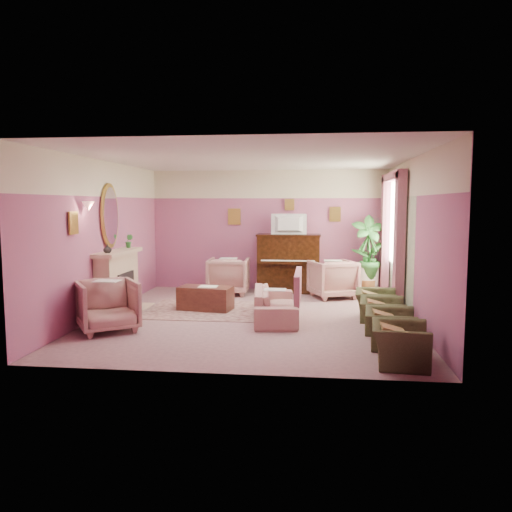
# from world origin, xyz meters

# --- Properties ---
(floor) EXTENTS (5.50, 6.00, 0.01)m
(floor) POSITION_xyz_m (0.00, 0.00, 0.00)
(floor) COLOR gray
(floor) RESTS_ON ground
(ceiling) EXTENTS (5.50, 6.00, 0.01)m
(ceiling) POSITION_xyz_m (0.00, 0.00, 2.80)
(ceiling) COLOR beige
(ceiling) RESTS_ON wall_back
(wall_back) EXTENTS (5.50, 0.02, 2.80)m
(wall_back) POSITION_xyz_m (0.00, 3.00, 1.40)
(wall_back) COLOR #86507A
(wall_back) RESTS_ON floor
(wall_front) EXTENTS (5.50, 0.02, 2.80)m
(wall_front) POSITION_xyz_m (0.00, -3.00, 1.40)
(wall_front) COLOR #86507A
(wall_front) RESTS_ON floor
(wall_left) EXTENTS (0.02, 6.00, 2.80)m
(wall_left) POSITION_xyz_m (-2.75, 0.00, 1.40)
(wall_left) COLOR #86507A
(wall_left) RESTS_ON floor
(wall_right) EXTENTS (0.02, 6.00, 2.80)m
(wall_right) POSITION_xyz_m (2.75, 0.00, 1.40)
(wall_right) COLOR #86507A
(wall_right) RESTS_ON floor
(picture_rail_band) EXTENTS (5.50, 0.01, 0.65)m
(picture_rail_band) POSITION_xyz_m (0.00, 2.99, 2.47)
(picture_rail_band) COLOR beige
(picture_rail_band) RESTS_ON wall_back
(stripe_panel) EXTENTS (0.01, 3.00, 2.15)m
(stripe_panel) POSITION_xyz_m (2.73, 1.30, 1.07)
(stripe_panel) COLOR #A1AE8A
(stripe_panel) RESTS_ON wall_right
(fireplace_surround) EXTENTS (0.30, 1.40, 1.10)m
(fireplace_surround) POSITION_xyz_m (-2.59, 0.20, 0.55)
(fireplace_surround) COLOR #CEAF8B
(fireplace_surround) RESTS_ON floor
(fireplace_inset) EXTENTS (0.18, 0.72, 0.68)m
(fireplace_inset) POSITION_xyz_m (-2.49, 0.20, 0.40)
(fireplace_inset) COLOR black
(fireplace_inset) RESTS_ON floor
(fire_ember) EXTENTS (0.06, 0.54, 0.10)m
(fire_ember) POSITION_xyz_m (-2.45, 0.20, 0.22)
(fire_ember) COLOR #FE4312
(fire_ember) RESTS_ON floor
(mantel_shelf) EXTENTS (0.40, 1.55, 0.07)m
(mantel_shelf) POSITION_xyz_m (-2.56, 0.20, 1.12)
(mantel_shelf) COLOR #CEAF8B
(mantel_shelf) RESTS_ON fireplace_surround
(hearth) EXTENTS (0.55, 1.50, 0.02)m
(hearth) POSITION_xyz_m (-2.39, 0.20, 0.01)
(hearth) COLOR #CEAF8B
(hearth) RESTS_ON floor
(mirror_frame) EXTENTS (0.04, 0.72, 1.20)m
(mirror_frame) POSITION_xyz_m (-2.70, 0.20, 1.80)
(mirror_frame) COLOR #A88E37
(mirror_frame) RESTS_ON wall_left
(mirror_glass) EXTENTS (0.01, 0.60, 1.06)m
(mirror_glass) POSITION_xyz_m (-2.67, 0.20, 1.80)
(mirror_glass) COLOR white
(mirror_glass) RESTS_ON wall_left
(sconce_shade) EXTENTS (0.20, 0.20, 0.16)m
(sconce_shade) POSITION_xyz_m (-2.62, -0.85, 1.98)
(sconce_shade) COLOR tan
(sconce_shade) RESTS_ON wall_left
(piano) EXTENTS (1.40, 0.60, 1.30)m
(piano) POSITION_xyz_m (0.50, 2.68, 0.65)
(piano) COLOR black
(piano) RESTS_ON floor
(piano_keyshelf) EXTENTS (1.30, 0.12, 0.06)m
(piano_keyshelf) POSITION_xyz_m (0.50, 2.33, 0.72)
(piano_keyshelf) COLOR black
(piano_keyshelf) RESTS_ON piano
(piano_keys) EXTENTS (1.20, 0.08, 0.02)m
(piano_keys) POSITION_xyz_m (0.50, 2.33, 0.76)
(piano_keys) COLOR white
(piano_keys) RESTS_ON piano
(piano_top) EXTENTS (1.45, 0.65, 0.04)m
(piano_top) POSITION_xyz_m (0.50, 2.68, 1.31)
(piano_top) COLOR black
(piano_top) RESTS_ON piano
(television) EXTENTS (0.80, 0.12, 0.48)m
(television) POSITION_xyz_m (0.50, 2.63, 1.60)
(television) COLOR black
(television) RESTS_ON piano
(print_back_left) EXTENTS (0.30, 0.03, 0.38)m
(print_back_left) POSITION_xyz_m (-0.80, 2.96, 1.72)
(print_back_left) COLOR #A88E37
(print_back_left) RESTS_ON wall_back
(print_back_right) EXTENTS (0.26, 0.03, 0.34)m
(print_back_right) POSITION_xyz_m (1.55, 2.96, 1.78)
(print_back_right) COLOR #A88E37
(print_back_right) RESTS_ON wall_back
(print_back_mid) EXTENTS (0.22, 0.03, 0.26)m
(print_back_mid) POSITION_xyz_m (0.50, 2.96, 2.00)
(print_back_mid) COLOR #A88E37
(print_back_mid) RESTS_ON wall_back
(print_left_wall) EXTENTS (0.03, 0.28, 0.36)m
(print_left_wall) POSITION_xyz_m (-2.71, -1.20, 1.72)
(print_left_wall) COLOR #A88E37
(print_left_wall) RESTS_ON wall_left
(window_blind) EXTENTS (0.03, 1.40, 1.80)m
(window_blind) POSITION_xyz_m (2.70, 1.55, 1.70)
(window_blind) COLOR beige
(window_blind) RESTS_ON wall_right
(curtain_left) EXTENTS (0.16, 0.34, 2.60)m
(curtain_left) POSITION_xyz_m (2.62, 0.63, 1.30)
(curtain_left) COLOR #9C5568
(curtain_left) RESTS_ON floor
(curtain_right) EXTENTS (0.16, 0.34, 2.60)m
(curtain_right) POSITION_xyz_m (2.62, 2.47, 1.30)
(curtain_right) COLOR #9C5568
(curtain_right) RESTS_ON floor
(pelmet) EXTENTS (0.16, 2.20, 0.16)m
(pelmet) POSITION_xyz_m (2.62, 1.55, 2.56)
(pelmet) COLOR #9C5568
(pelmet) RESTS_ON wall_right
(mantel_plant) EXTENTS (0.16, 0.16, 0.28)m
(mantel_plant) POSITION_xyz_m (-2.55, 0.75, 1.29)
(mantel_plant) COLOR #317B31
(mantel_plant) RESTS_ON mantel_shelf
(mantel_vase) EXTENTS (0.16, 0.16, 0.16)m
(mantel_vase) POSITION_xyz_m (-2.55, -0.30, 1.23)
(mantel_vase) COLOR beige
(mantel_vase) RESTS_ON mantel_shelf
(area_rug) EXTENTS (2.51, 1.81, 0.01)m
(area_rug) POSITION_xyz_m (-0.81, 0.48, 0.01)
(area_rug) COLOR #936A64
(area_rug) RESTS_ON floor
(coffee_table) EXTENTS (1.07, 0.65, 0.45)m
(coffee_table) POSITION_xyz_m (-0.97, 0.51, 0.23)
(coffee_table) COLOR #4B231A
(coffee_table) RESTS_ON floor
(table_paper) EXTENTS (0.35, 0.28, 0.01)m
(table_paper) POSITION_xyz_m (-0.92, 0.51, 0.46)
(table_paper) COLOR white
(table_paper) RESTS_ON coffee_table
(sofa) EXTENTS (0.61, 1.83, 0.74)m
(sofa) POSITION_xyz_m (0.40, -0.10, 0.37)
(sofa) COLOR tan
(sofa) RESTS_ON floor
(sofa_throw) EXTENTS (0.09, 1.39, 0.51)m
(sofa_throw) POSITION_xyz_m (0.80, -0.10, 0.60)
(sofa_throw) COLOR #9C5568
(sofa_throw) RESTS_ON sofa
(floral_armchair_left) EXTENTS (0.87, 0.87, 0.91)m
(floral_armchair_left) POSITION_xyz_m (-0.82, 2.23, 0.45)
(floral_armchair_left) COLOR tan
(floral_armchair_left) RESTS_ON floor
(floral_armchair_right) EXTENTS (0.87, 0.87, 0.91)m
(floral_armchair_right) POSITION_xyz_m (1.48, 2.05, 0.45)
(floral_armchair_right) COLOR tan
(floral_armchair_right) RESTS_ON floor
(floral_armchair_front) EXTENTS (0.87, 0.87, 0.91)m
(floral_armchair_front) POSITION_xyz_m (-2.18, -1.22, 0.45)
(floral_armchair_front) COLOR tan
(floral_armchair_front) RESTS_ON floor
(olive_chair_a) EXTENTS (0.56, 0.80, 0.69)m
(olive_chair_a) POSITION_xyz_m (2.15, -2.41, 0.35)
(olive_chair_a) COLOR #444D29
(olive_chair_a) RESTS_ON floor
(olive_chair_b) EXTENTS (0.56, 0.80, 0.69)m
(olive_chair_b) POSITION_xyz_m (2.15, -1.59, 0.35)
(olive_chair_b) COLOR #444D29
(olive_chair_b) RESTS_ON floor
(olive_chair_c) EXTENTS (0.56, 0.80, 0.69)m
(olive_chair_c) POSITION_xyz_m (2.15, -0.77, 0.35)
(olive_chair_c) COLOR #444D29
(olive_chair_c) RESTS_ON floor
(olive_chair_d) EXTENTS (0.56, 0.80, 0.69)m
(olive_chair_d) POSITION_xyz_m (2.15, 0.05, 0.35)
(olive_chair_d) COLOR #444D29
(olive_chair_d) RESTS_ON floor
(side_table) EXTENTS (0.52, 0.52, 0.70)m
(side_table) POSITION_xyz_m (2.27, 2.59, 0.35)
(side_table) COLOR silver
(side_table) RESTS_ON floor
(side_plant_big) EXTENTS (0.30, 0.30, 0.34)m
(side_plant_big) POSITION_xyz_m (2.27, 2.59, 0.87)
(side_plant_big) COLOR #317B31
(side_plant_big) RESTS_ON side_table
(side_plant_small) EXTENTS (0.16, 0.16, 0.28)m
(side_plant_small) POSITION_xyz_m (2.39, 2.49, 0.84)
(side_plant_small) COLOR #317B31
(side_plant_small) RESTS_ON side_table
(palm_pot) EXTENTS (0.34, 0.34, 0.34)m
(palm_pot) POSITION_xyz_m (2.27, 2.46, 0.17)
(palm_pot) COLOR brown
(palm_pot) RESTS_ON floor
(palm_plant) EXTENTS (0.76, 0.76, 1.44)m
(palm_plant) POSITION_xyz_m (2.27, 2.46, 1.06)
(palm_plant) COLOR #317B31
(palm_plant) RESTS_ON palm_pot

